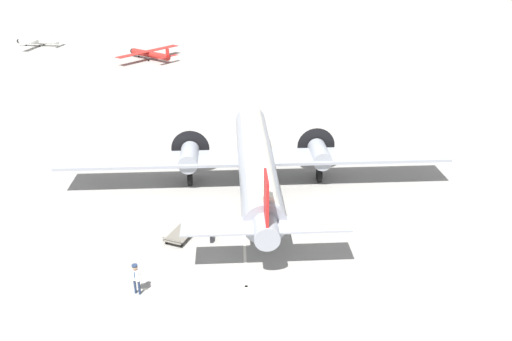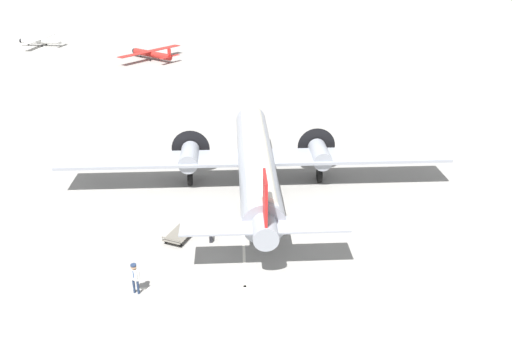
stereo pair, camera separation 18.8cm
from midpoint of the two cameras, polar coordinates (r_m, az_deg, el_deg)
The scene contains 9 objects.
ground_plane at distance 35.19m, azimuth -0.15°, elevation -2.34°, with size 300.00×300.00×0.00m, color gray.
apron_line_eastwest at distance 35.17m, azimuth -1.72°, elevation -2.36°, with size 120.00×0.16×0.01m.
apron_line_northsouth at distance 26.25m, azimuth 0.82°, elevation -13.04°, with size 0.16×120.00×0.01m.
airliner_main at distance 34.48m, azimuth -0.19°, elevation 1.56°, with size 19.77×27.61×5.55m.
crew_foreground at distance 25.83m, azimuth -13.78°, elevation -11.60°, with size 0.38×0.55×1.73m.
suitcase_near_door at distance 29.65m, azimuth -5.28°, elevation -7.60°, with size 0.50×0.18×0.54m.
baggage_cart at distance 30.07m, azimuth -8.82°, elevation -7.24°, with size 2.38×1.94×0.56m.
light_aircraft_distant at distance 76.10m, azimuth -12.18°, elevation 12.91°, with size 9.26×8.45×2.11m.
light_aircraft_taxiing at distance 91.64m, azimuth -23.75°, elevation 13.38°, with size 9.87×7.39×1.91m.
Camera 1 is at (31.21, -1.35, 16.21)m, focal length 35.00 mm.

